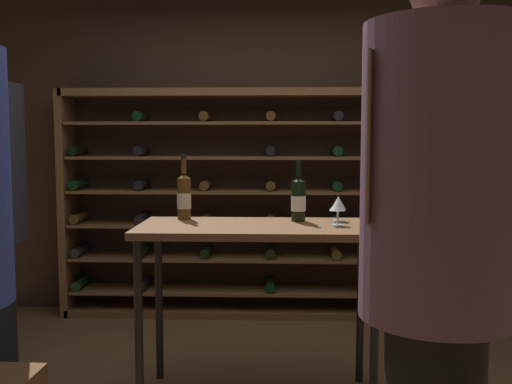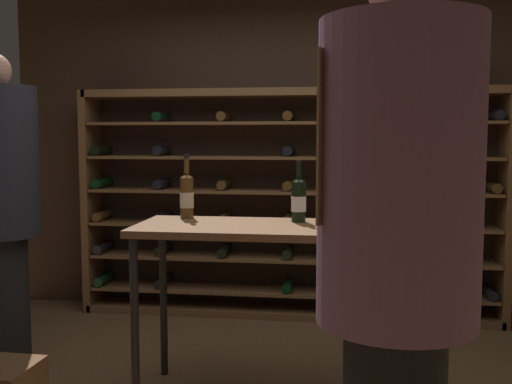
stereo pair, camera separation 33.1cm
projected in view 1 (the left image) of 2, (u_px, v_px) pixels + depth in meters
name	position (u px, v px, depth m)	size (l,w,h in m)	color
back_wall	(262.00, 149.00, 4.91)	(4.56, 0.10, 2.72)	#332319
wine_rack	(269.00, 205.00, 4.74)	(3.39, 0.32, 1.84)	brown
tasting_table	(258.00, 245.00, 3.20)	(1.30, 0.61, 0.98)	brown
person_guest_blue_shirt	(438.00, 243.00, 1.90)	(0.51, 0.51, 2.02)	black
wine_bottle_green_slim	(184.00, 196.00, 3.40)	(0.08, 0.08, 0.37)	#4C3314
wine_bottle_gold_foil	(298.00, 199.00, 3.32)	(0.08, 0.08, 0.35)	black
wine_glass_stemmed_right	(338.00, 204.00, 3.32)	(0.09, 0.09, 0.14)	silver
wine_glass_stemmed_center	(337.00, 206.00, 3.15)	(0.09, 0.09, 0.14)	silver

